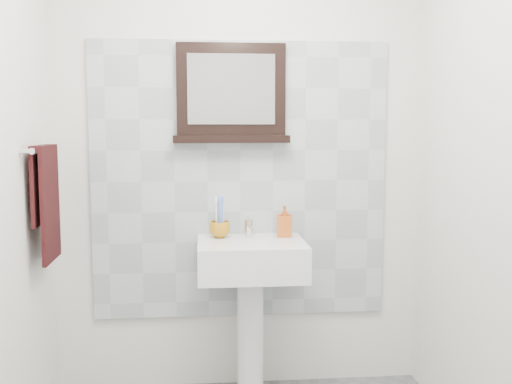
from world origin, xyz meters
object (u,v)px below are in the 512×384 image
pedestal_sink (251,276)px  soap_dispenser (285,221)px  toothbrush_cup (220,229)px  framed_mirror (231,96)px  hand_towel (46,194)px

pedestal_sink → soap_dispenser: bearing=27.8°
toothbrush_cup → soap_dispenser: (0.35, -0.00, 0.04)m
pedestal_sink → framed_mirror: framed_mirror is taller
toothbrush_cup → hand_towel: 0.89m
pedestal_sink → hand_towel: 1.09m
toothbrush_cup → hand_towel: (-0.82, -0.25, 0.23)m
soap_dispenser → framed_mirror: size_ratio=0.27×
soap_dispenser → framed_mirror: 0.72m
pedestal_sink → framed_mirror: size_ratio=1.56×
soap_dispenser → framed_mirror: (-0.28, 0.09, 0.66)m
framed_mirror → hand_towel: framed_mirror is taller
framed_mirror → hand_towel: size_ratio=1.12×
pedestal_sink → toothbrush_cup: (-0.16, 0.10, 0.23)m
toothbrush_cup → soap_dispenser: bearing=-0.5°
soap_dispenser → hand_towel: bearing=-158.3°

